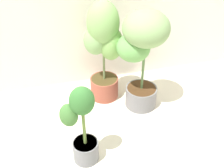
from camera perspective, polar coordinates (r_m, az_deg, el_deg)
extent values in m
plane|color=silver|center=(2.26, 2.02, -10.65)|extent=(8.00, 8.00, 0.00)
cylinder|color=#9B4B39|center=(2.59, -1.58, -0.66)|extent=(0.26, 0.26, 0.20)
cylinder|color=#45371B|center=(2.54, -1.61, 0.99)|extent=(0.24, 0.24, 0.02)
cylinder|color=#6A7C4C|center=(2.38, -1.74, 7.26)|extent=(0.02, 0.02, 0.62)
ellipsoid|color=#81B062|center=(2.27, -1.85, 12.44)|extent=(0.30, 0.29, 0.37)
ellipsoid|color=#7FAB68|center=(2.35, -3.36, 8.93)|extent=(0.29, 0.29, 0.25)
ellipsoid|color=#7BAB59|center=(2.35, -0.19, 8.32)|extent=(0.20, 0.21, 0.30)
cylinder|color=slate|center=(2.51, 5.95, -2.51)|extent=(0.28, 0.28, 0.19)
cylinder|color=#432A16|center=(2.46, 6.07, -0.95)|extent=(0.25, 0.25, 0.02)
cylinder|color=#577846|center=(2.28, 6.58, 5.68)|extent=(0.02, 0.02, 0.64)
ellipsoid|color=#7EA364|center=(2.17, 7.01, 11.26)|extent=(0.50, 0.50, 0.29)
ellipsoid|color=#68A856|center=(2.23, 4.38, 7.41)|extent=(0.36, 0.35, 0.23)
cylinder|color=slate|center=(2.06, -5.38, -13.39)|extent=(0.18, 0.18, 0.16)
cylinder|color=#3B3219|center=(2.01, -5.49, -12.02)|extent=(0.17, 0.17, 0.02)
cylinder|color=olive|center=(1.85, -5.88, -7.39)|extent=(0.02, 0.02, 0.43)
ellipsoid|color=#367132|center=(1.75, -6.20, -3.49)|extent=(0.17, 0.16, 0.21)
ellipsoid|color=#427436|center=(1.82, -8.86, -6.33)|extent=(0.17, 0.17, 0.17)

